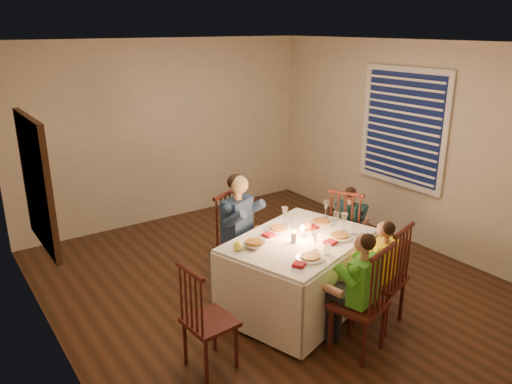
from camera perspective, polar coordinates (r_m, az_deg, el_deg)
ground at (r=5.75m, az=1.42°, el=-10.23°), size 5.00×5.00×0.00m
wall_left at (r=4.37m, az=-23.01°, el=-2.60°), size 0.02×5.00×2.60m
wall_right at (r=6.78m, az=17.12°, el=5.26°), size 0.02×5.00×2.60m
wall_back at (r=7.35m, az=-10.15°, el=6.78°), size 4.50×0.02×2.60m
ceiling at (r=5.04m, az=1.66°, el=16.66°), size 5.00×5.00×0.00m
dining_table at (r=5.04m, az=4.92°, el=-7.64°), size 1.72×1.45×0.74m
chair_adult at (r=5.73m, az=-1.81°, el=-10.33°), size 0.56×0.55×1.05m
chair_near_left at (r=4.78m, az=11.26°, el=-17.27°), size 0.52×0.51×1.05m
chair_near_right at (r=5.19m, az=13.59°, el=-14.23°), size 0.53×0.52×1.05m
chair_end at (r=6.07m, az=10.28°, el=-8.85°), size 0.56×0.57×1.05m
chair_extra at (r=4.54m, az=-5.13°, el=-19.08°), size 0.41×0.43×0.97m
adult at (r=5.73m, az=-1.81°, el=-10.33°), size 0.60×0.58×1.27m
child_green at (r=4.78m, az=11.26°, el=-17.27°), size 0.48×0.45×1.14m
child_yellow at (r=5.19m, az=13.59°, el=-14.23°), size 0.43×0.41×1.07m
child_teal at (r=6.07m, az=10.28°, el=-8.85°), size 0.44×0.45×1.05m
setting_adult at (r=5.12m, az=2.65°, el=-4.33°), size 0.33×0.33×0.02m
setting_green at (r=4.55m, az=6.19°, el=-7.49°), size 0.33×0.33×0.02m
setting_yellow at (r=5.02m, az=9.54°, el=-5.07°), size 0.33×0.33×0.02m
setting_teal at (r=5.34m, az=7.49°, el=-3.46°), size 0.33×0.33×0.02m
candle_left at (r=4.85m, az=4.34°, el=-5.20°), size 0.06×0.06×0.10m
candle_right at (r=4.97m, az=5.34°, el=-4.63°), size 0.06×0.06×0.10m
squash at (r=4.67m, az=-2.08°, el=-6.18°), size 0.09×0.09×0.09m
orange_fruit at (r=5.14m, az=5.99°, el=-3.94°), size 0.08×0.08×0.08m
serving_bowl at (r=4.73m, az=-0.22°, el=-6.08°), size 0.27×0.27×0.05m
wall_mirror at (r=4.60m, az=-23.75°, el=0.94°), size 0.06×0.95×1.15m
window_blinds at (r=6.77m, az=16.38°, el=7.04°), size 0.07×1.34×1.54m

